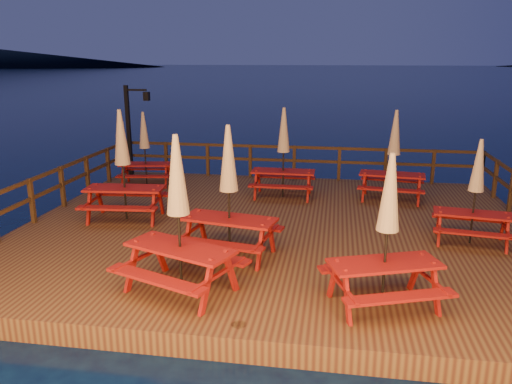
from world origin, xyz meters
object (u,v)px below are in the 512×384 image
(lamp_post, at_px, (133,122))
(picnic_table_0, at_px, (145,148))
(picnic_table_2, at_px, (476,190))
(picnic_table_1, at_px, (123,164))

(lamp_post, relative_size, picnic_table_0, 1.31)
(lamp_post, height_order, picnic_table_0, lamp_post)
(lamp_post, xyz_separation_m, picnic_table_0, (0.89, -1.29, -0.61))
(picnic_table_0, relative_size, picnic_table_2, 1.01)
(picnic_table_1, xyz_separation_m, picnic_table_2, (8.02, -0.37, -0.23))
(lamp_post, bearing_deg, picnic_table_2, -27.30)
(picnic_table_1, bearing_deg, picnic_table_2, -7.91)
(picnic_table_0, height_order, picnic_table_1, picnic_table_1)
(picnic_table_1, distance_m, picnic_table_2, 8.03)
(lamp_post, relative_size, picnic_table_2, 1.32)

